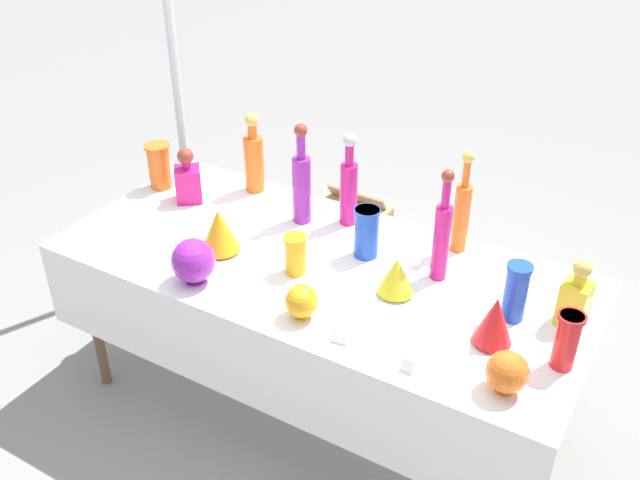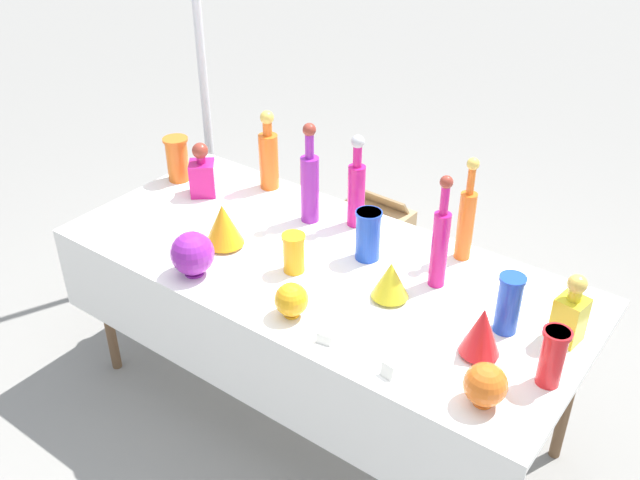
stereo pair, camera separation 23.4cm
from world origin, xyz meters
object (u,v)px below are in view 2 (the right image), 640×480
at_px(slender_vase_0, 294,252).
at_px(tall_bottle_4, 466,219).
at_px(tall_bottle_0, 310,182).
at_px(slender_vase_4, 177,158).
at_px(slender_vase_1, 553,356).
at_px(slender_vase_3, 509,302).
at_px(tall_bottle_1, 269,156).
at_px(tall_bottle_3, 356,188).
at_px(canopy_pole, 206,105).
at_px(slender_vase_2, 368,234).
at_px(fluted_vase_0, 223,225).
at_px(tall_bottle_2, 440,241).
at_px(fluted_vase_1, 391,280).
at_px(fluted_vase_2, 482,331).
at_px(cardboard_box_behind_left, 368,239).
at_px(square_decanter_0, 202,174).
at_px(round_bowl_2, 192,254).
at_px(round_bowl_1, 485,385).
at_px(square_decanter_1, 570,313).

bearing_deg(slender_vase_0, tall_bottle_4, 44.53).
distance_m(tall_bottle_0, slender_vase_4, 0.71).
xyz_separation_m(slender_vase_1, slender_vase_3, (-0.21, 0.16, 0.01)).
height_order(tall_bottle_1, slender_vase_3, tall_bottle_1).
bearing_deg(tall_bottle_3, canopy_pole, 164.71).
height_order(slender_vase_2, fluted_vase_0, slender_vase_2).
height_order(tall_bottle_2, fluted_vase_1, tall_bottle_2).
bearing_deg(fluted_vase_0, fluted_vase_2, 0.06).
bearing_deg(tall_bottle_4, tall_bottle_1, 179.59).
bearing_deg(tall_bottle_1, cardboard_box_behind_left, 82.34).
bearing_deg(canopy_pole, slender_vase_0, -32.41).
distance_m(tall_bottle_0, cardboard_box_behind_left, 1.16).
bearing_deg(canopy_pole, cardboard_box_behind_left, 30.31).
relative_size(square_decanter_0, canopy_pole, 0.10).
relative_size(slender_vase_3, canopy_pole, 0.09).
xyz_separation_m(slender_vase_1, round_bowl_2, (-1.27, -0.22, -0.02)).
distance_m(round_bowl_1, round_bowl_2, 1.15).
distance_m(slender_vase_1, cardboard_box_behind_left, 1.96).
xyz_separation_m(slender_vase_0, canopy_pole, (-1.15, 0.73, 0.08)).
height_order(round_bowl_1, cardboard_box_behind_left, round_bowl_1).
bearing_deg(fluted_vase_0, slender_vase_0, 4.34).
bearing_deg(fluted_vase_2, square_decanter_1, 50.61).
distance_m(tall_bottle_3, slender_vase_1, 1.08).
bearing_deg(cardboard_box_behind_left, fluted_vase_2, -45.41).
relative_size(square_decanter_1, fluted_vase_2, 1.40).
bearing_deg(square_decanter_1, tall_bottle_4, 153.92).
bearing_deg(square_decanter_1, slender_vase_2, 178.35).
bearing_deg(tall_bottle_0, round_bowl_1, -27.62).
bearing_deg(fluted_vase_2, fluted_vase_0, -179.94).
relative_size(tall_bottle_3, slender_vase_2, 1.97).
bearing_deg(tall_bottle_3, slender_vase_4, -170.53).
bearing_deg(square_decanter_1, canopy_pole, 166.17).
relative_size(tall_bottle_2, fluted_vase_2, 2.45).
relative_size(tall_bottle_3, slender_vase_3, 1.87).
bearing_deg(cardboard_box_behind_left, tall_bottle_4, -39.21).
bearing_deg(square_decanter_0, round_bowl_1, -16.04).
relative_size(slender_vase_3, round_bowl_2, 1.24).
xyz_separation_m(fluted_vase_1, cardboard_box_behind_left, (-0.79, 1.10, -0.67)).
relative_size(square_decanter_1, round_bowl_1, 1.83).
relative_size(slender_vase_3, slender_vase_4, 1.03).
xyz_separation_m(slender_vase_2, canopy_pole, (-1.32, 0.50, 0.05)).
bearing_deg(tall_bottle_2, tall_bottle_1, 167.06).
bearing_deg(canopy_pole, fluted_vase_2, -21.52).
height_order(slender_vase_4, round_bowl_1, slender_vase_4).
xyz_separation_m(fluted_vase_1, canopy_pole, (-1.53, 0.67, 0.08)).
height_order(fluted_vase_2, round_bowl_1, fluted_vase_2).
distance_m(tall_bottle_2, slender_vase_3, 0.33).
relative_size(square_decanter_0, fluted_vase_2, 1.37).
relative_size(square_decanter_0, slender_vase_0, 1.59).
bearing_deg(slender_vase_3, slender_vase_1, -37.07).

